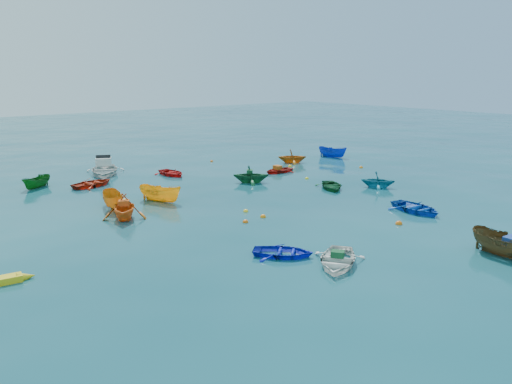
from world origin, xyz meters
TOP-DOWN VIEW (x-y plane):
  - ground at (0.00, 0.00)m, footprint 160.00×160.00m
  - dinghy_blue_sw at (-5.84, -4.03)m, footprint 3.28×3.36m
  - dinghy_white_near at (-4.76, -6.32)m, footprint 3.97×3.73m
  - sampan_brown_mid at (1.84, -10.59)m, footprint 1.52×3.52m
  - dinghy_blue_se at (5.25, -3.66)m, footprint 2.85×3.63m
  - dinghy_orange_w at (-8.79, 6.11)m, footprint 3.61×3.77m
  - sampan_yellow_mid at (-5.36, 8.18)m, footprint 2.40×3.37m
  - dinghy_green_e at (5.88, 3.67)m, footprint 3.32×3.50m
  - dinghy_cyan_se at (8.76, 1.79)m, footprint 3.04×3.12m
  - dinghy_red_nw at (-7.02, 15.25)m, footprint 3.45×2.76m
  - sampan_orange_n at (-8.34, 8.67)m, footprint 1.98×3.24m
  - dinghy_green_n at (2.68, 8.85)m, footprint 3.48×3.43m
  - dinghy_red_ne at (6.87, 10.42)m, footprint 2.66×1.92m
  - sampan_blue_far at (16.02, 12.69)m, footprint 1.85×3.18m
  - dinghy_red_far at (-0.57, 15.05)m, footprint 2.20×2.97m
  - dinghy_orange_far at (10.83, 12.95)m, footprint 3.36×3.30m
  - sampan_green_far at (-10.32, 17.26)m, footprint 2.69×2.19m
  - motorboat_white at (-4.62, 18.82)m, footprint 4.78×5.33m
  - tarp_green_a at (-4.68, -6.26)m, footprint 0.67×0.71m
  - tarp_blue_a at (1.83, -10.74)m, footprint 0.76×0.60m
  - tarp_orange_a at (-8.77, 6.15)m, footprint 0.74×0.68m
  - tarp_green_b at (2.60, 8.91)m, footprint 0.71×0.73m
  - tarp_orange_b at (6.77, 10.42)m, footprint 0.51×0.67m
  - buoy_or_a at (-2.55, 1.26)m, footprint 0.34×0.34m
  - buoy_ye_a at (-2.60, 2.81)m, footprint 0.31×0.31m
  - buoy_or_b at (2.35, -4.51)m, footprint 0.39×0.39m
  - buoy_ye_b at (-7.16, 9.69)m, footprint 0.37×0.37m
  - buoy_or_c at (-3.96, 1.12)m, footprint 0.33×0.33m
  - buoy_ye_c at (6.87, 7.09)m, footprint 0.30×0.30m
  - buoy_or_d at (13.75, 7.32)m, footprint 0.33×0.33m
  - buoy_ye_d at (-10.75, 17.67)m, footprint 0.32×0.32m
  - buoy_or_e at (5.47, 18.12)m, footprint 0.30×0.30m
  - buoy_ye_e at (9.35, 11.64)m, footprint 0.36×0.36m

SIDE VIEW (x-z plane):
  - ground at x=0.00m, z-range 0.00..0.00m
  - dinghy_blue_sw at x=-5.84m, z-range -0.28..0.28m
  - dinghy_white_near at x=-4.76m, z-range -0.33..0.33m
  - sampan_brown_mid at x=1.84m, z-range -0.67..0.67m
  - dinghy_blue_se at x=5.25m, z-range -0.34..0.34m
  - dinghy_orange_w at x=-8.79m, z-range -0.77..0.77m
  - sampan_yellow_mid at x=-5.36m, z-range -0.61..0.61m
  - dinghy_green_e at x=5.88m, z-range -0.30..0.30m
  - dinghy_cyan_se at x=8.76m, z-range -0.62..0.62m
  - dinghy_red_nw at x=-7.02m, z-range -0.32..0.32m
  - sampan_orange_n at x=-8.34m, z-range -0.59..0.59m
  - dinghy_green_n at x=2.68m, z-range -0.69..0.69m
  - dinghy_red_ne at x=6.87m, z-range -0.27..0.27m
  - sampan_blue_far at x=16.02m, z-range -0.58..0.58m
  - dinghy_red_far at x=-0.57m, z-range -0.30..0.30m
  - dinghy_orange_far at x=10.83m, z-range -0.67..0.67m
  - sampan_green_far at x=-10.32m, z-range -0.50..0.50m
  - motorboat_white at x=-4.62m, z-range -0.75..0.75m
  - buoy_or_a at x=-2.55m, z-range -0.17..0.17m
  - buoy_ye_a at x=-2.60m, z-range -0.15..0.15m
  - buoy_or_b at x=2.35m, z-range -0.19..0.19m
  - buoy_ye_b at x=-7.16m, z-range -0.19..0.19m
  - buoy_or_c at x=-3.96m, z-range -0.17..0.17m
  - buoy_ye_c at x=6.87m, z-range -0.15..0.15m
  - buoy_or_d at x=13.75m, z-range -0.16..0.16m
  - buoy_ye_d at x=-10.75m, z-range -0.16..0.16m
  - buoy_or_e at x=5.47m, z-range -0.15..0.15m
  - buoy_ye_e at x=9.35m, z-range -0.18..0.18m
  - tarp_orange_b at x=6.77m, z-range 0.27..0.59m
  - tarp_green_a at x=-4.68m, z-range 0.33..0.61m
  - tarp_green_b at x=2.60m, z-range 0.69..0.98m
  - tarp_blue_a at x=1.83m, z-range 0.67..1.02m
  - tarp_orange_a at x=-8.77m, z-range 0.77..1.06m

